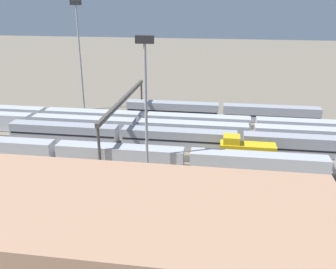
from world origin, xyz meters
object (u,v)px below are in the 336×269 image
object	(u,v)px
train_on_track_4	(229,141)
light_mast_1	(146,89)
light_mast_0	(79,43)
signal_gantry	(124,103)
train_on_track_2	(136,120)
train_on_track_5	(246,152)
maintenance_shed	(71,242)
train_on_track_6	(120,156)
train_on_track_0	(221,112)
train_on_track_3	(131,128)

from	to	relation	value
train_on_track_4	light_mast_1	distance (m)	23.15
light_mast_0	signal_gantry	distance (m)	26.18
train_on_track_2	light_mast_0	distance (m)	26.82
train_on_track_5	maintenance_shed	size ratio (longest dim) A/B	0.19
light_mast_1	train_on_track_6	bearing A→B (deg)	-29.99
train_on_track_4	train_on_track_6	xyz separation A→B (m)	(19.34, 10.00, -0.06)
train_on_track_0	light_mast_1	distance (m)	37.70
train_on_track_3	light_mast_1	bearing A→B (deg)	111.67
train_on_track_6	light_mast_0	bearing A→B (deg)	-59.89
train_on_track_0	train_on_track_3	bearing A→B (deg)	38.26
train_on_track_2	light_mast_1	bearing A→B (deg)	107.58
signal_gantry	maintenance_shed	bearing A→B (deg)	97.88
train_on_track_2	light_mast_0	xyz separation A→B (m)	(17.44, -12.99, 15.69)
train_on_track_6	train_on_track_5	distance (m)	22.95
train_on_track_5	maintenance_shed	xyz separation A→B (m)	(19.33, 33.89, 3.17)
light_mast_0	maintenance_shed	distance (m)	66.91
train_on_track_5	train_on_track_0	distance (m)	25.49
train_on_track_2	train_on_track_5	bearing A→B (deg)	148.09
train_on_track_4	maintenance_shed	distance (m)	42.29
train_on_track_5	maintenance_shed	distance (m)	39.15
signal_gantry	light_mast_1	bearing A→B (deg)	115.43
train_on_track_4	train_on_track_3	distance (m)	21.51
train_on_track_4	train_on_track_5	xyz separation A→B (m)	(-3.06, 5.00, 0.08)
train_on_track_5	train_on_track_2	bearing A→B (deg)	-31.91
signal_gantry	train_on_track_6	bearing A→B (deg)	101.34
train_on_track_4	train_on_track_0	xyz separation A→B (m)	(1.90, -20.00, -0.07)
light_mast_1	maintenance_shed	bearing A→B (deg)	84.16
train_on_track_6	train_on_track_2	distance (m)	20.07
train_on_track_4	maintenance_shed	bearing A→B (deg)	67.29
train_on_track_6	train_on_track_2	xyz separation A→B (m)	(1.69, -20.00, 0.03)
train_on_track_3	train_on_track_6	bearing A→B (deg)	96.01
train_on_track_6	train_on_track_3	world-z (taller)	train_on_track_3
train_on_track_2	light_mast_0	bearing A→B (deg)	-36.68
train_on_track_2	train_on_track_3	xyz separation A→B (m)	(-0.11, 5.00, 0.02)
train_on_track_4	light_mast_1	size ratio (longest dim) A/B	3.87
train_on_track_6	train_on_track_5	bearing A→B (deg)	-167.42
train_on_track_5	train_on_track_2	world-z (taller)	train_on_track_5
light_mast_0	light_mast_1	size ratio (longest dim) A/B	1.19
train_on_track_3	light_mast_0	bearing A→B (deg)	-45.71
train_on_track_0	train_on_track_6	bearing A→B (deg)	59.83
train_on_track_0	light_mast_0	size ratio (longest dim) A/B	1.69
signal_gantry	train_on_track_5	bearing A→B (deg)	158.52
train_on_track_0	signal_gantry	world-z (taller)	signal_gantry
train_on_track_4	light_mast_0	xyz separation A→B (m)	(38.47, -22.99, 15.66)
train_on_track_4	train_on_track_5	size ratio (longest dim) A/B	9.06
light_mast_0	train_on_track_4	bearing A→B (deg)	149.14
light_mast_0	signal_gantry	size ratio (longest dim) A/B	0.80
train_on_track_2	maintenance_shed	bearing A→B (deg)	95.56
train_on_track_5	train_on_track_3	size ratio (longest dim) A/B	0.07
train_on_track_2	signal_gantry	bearing A→B (deg)	75.26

